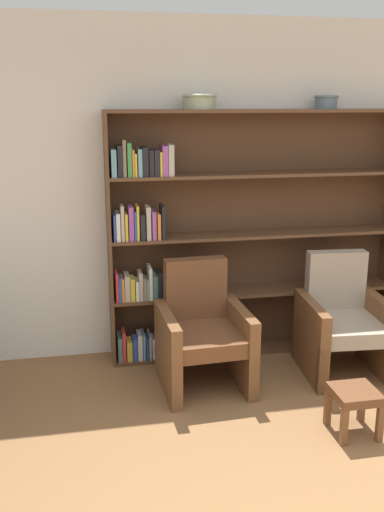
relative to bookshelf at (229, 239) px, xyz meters
name	(u,v)px	position (x,y,z in m)	size (l,w,h in m)	color
wall_back	(236,190)	(0.10, 0.17, 0.39)	(12.00, 0.06, 2.75)	silver
bookshelf	(229,239)	(0.00, 0.00, 0.00)	(2.46, 0.30, 2.04)	brown
bowl_stoneware	(200,101)	(-0.26, -0.02, 1.11)	(0.27, 0.27, 0.11)	gray
bowl_terracotta	(326,101)	(0.78, -0.02, 1.11)	(0.20, 0.20, 0.11)	slate
armchair_leather	(202,334)	(-0.34, -0.55, -0.59)	(0.67, 0.71, 0.93)	brown
armchair_cushioned	(343,323)	(0.80, -0.55, -0.59)	(0.69, 0.73, 0.93)	brown
footstool	(354,399)	(0.48, -1.42, -0.75)	(0.28, 0.28, 0.31)	brown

